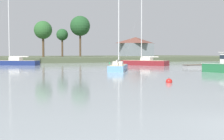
# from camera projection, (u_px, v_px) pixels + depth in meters

# --- Properties ---
(far_shore_bank) EXTENTS (170.31, 59.93, 1.12)m
(far_shore_bank) POSITION_uv_depth(u_px,v_px,m) (4.00, 59.00, 93.61)
(far_shore_bank) COLOR #4C563D
(far_shore_bank) RESTS_ON ground
(dinghy_grey) EXTENTS (3.73, 1.75, 0.66)m
(dinghy_grey) POSITION_uv_depth(u_px,v_px,m) (195.00, 67.00, 48.74)
(dinghy_grey) COLOR gray
(dinghy_grey) RESTS_ON ground
(dinghy_cream) EXTENTS (2.23, 2.82, 0.47)m
(dinghy_cream) POSITION_uv_depth(u_px,v_px,m) (210.00, 65.00, 57.40)
(dinghy_cream) COLOR beige
(dinghy_cream) RESTS_ON ground
(sailboat_maroon) EXTENTS (6.95, 8.57, 12.69)m
(sailboat_maroon) POSITION_uv_depth(u_px,v_px,m) (145.00, 64.00, 58.04)
(sailboat_maroon) COLOR maroon
(sailboat_maroon) RESTS_ON ground
(sailboat_skyblue) EXTENTS (5.45, 7.37, 10.22)m
(sailboat_skyblue) POSITION_uv_depth(u_px,v_px,m) (118.00, 69.00, 40.77)
(sailboat_skyblue) COLOR #669ECC
(sailboat_skyblue) RESTS_ON ground
(sailboat_navy) EXTENTS (9.24, 7.25, 14.59)m
(sailboat_navy) POSITION_uv_depth(u_px,v_px,m) (13.00, 64.00, 58.81)
(sailboat_navy) COLOR navy
(sailboat_navy) RESTS_ON ground
(mooring_buoy_green) EXTENTS (0.35, 0.35, 0.40)m
(mooring_buoy_green) POSITION_uv_depth(u_px,v_px,m) (110.00, 63.00, 69.08)
(mooring_buoy_green) COLOR #1E8C47
(mooring_buoy_green) RESTS_ON ground
(mooring_buoy_red) EXTENTS (0.50, 0.50, 0.56)m
(mooring_buoy_red) POSITION_uv_depth(u_px,v_px,m) (169.00, 82.00, 24.27)
(mooring_buoy_red) COLOR red
(mooring_buoy_red) RESTS_ON ground
(shore_tree_inland_b) EXTENTS (6.27, 6.27, 12.75)m
(shore_tree_inland_b) POSITION_uv_depth(u_px,v_px,m) (80.00, 26.00, 98.48)
(shore_tree_inland_b) COLOR brown
(shore_tree_inland_b) RESTS_ON far_shore_bank
(shore_tree_inland_c) EXTENTS (4.99, 4.99, 10.00)m
(shore_tree_inland_c) POSITION_uv_depth(u_px,v_px,m) (43.00, 30.00, 86.82)
(shore_tree_inland_c) COLOR brown
(shore_tree_inland_c) RESTS_ON far_shore_bank
(shore_tree_inland_a) EXTENTS (3.68, 3.68, 8.75)m
(shore_tree_inland_a) POSITION_uv_depth(u_px,v_px,m) (62.00, 35.00, 99.01)
(shore_tree_inland_a) COLOR brown
(shore_tree_inland_a) RESTS_ON far_shore_bank
(cottage_eastern) EXTENTS (12.39, 9.15, 7.25)m
(cottage_eastern) POSITION_uv_depth(u_px,v_px,m) (136.00, 46.00, 121.53)
(cottage_eastern) COLOR gray
(cottage_eastern) RESTS_ON far_shore_bank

